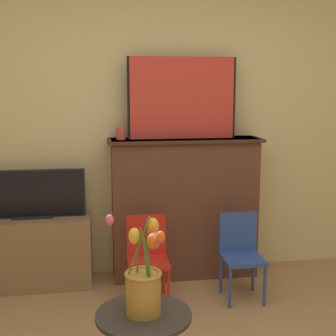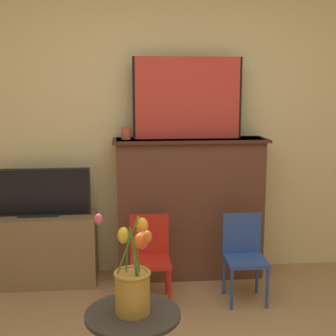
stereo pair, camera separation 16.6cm
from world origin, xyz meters
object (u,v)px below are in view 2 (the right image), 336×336
at_px(vase_tulips, 133,282).
at_px(chair_red, 150,253).
at_px(tv_monitor, 38,193).
at_px(chair_blue, 244,252).
at_px(painting, 188,98).

bearing_deg(vase_tulips, chair_red, 83.24).
bearing_deg(chair_red, tv_monitor, 154.84).
height_order(tv_monitor, chair_red, tv_monitor).
distance_m(chair_blue, vase_tulips, 1.53).
xyz_separation_m(painting, chair_blue, (0.37, -0.50, -1.15)).
xyz_separation_m(tv_monitor, chair_red, (0.88, -0.41, -0.39)).
xyz_separation_m(chair_red, chair_blue, (0.71, -0.04, 0.00)).
bearing_deg(vase_tulips, chair_blue, 54.83).
bearing_deg(vase_tulips, tv_monitor, 113.50).
xyz_separation_m(tv_monitor, vase_tulips, (0.73, -1.67, -0.06)).
bearing_deg(painting, tv_monitor, -177.69).
distance_m(painting, tv_monitor, 1.43).
bearing_deg(chair_blue, vase_tulips, -125.17).
bearing_deg(painting, vase_tulips, -105.92).
bearing_deg(chair_red, painting, 53.46).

